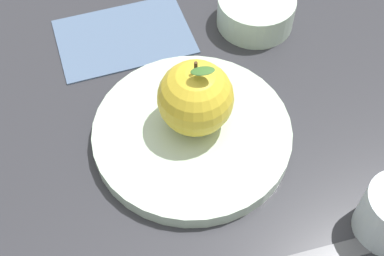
{
  "coord_description": "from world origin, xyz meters",
  "views": [
    {
      "loc": [
        0.23,
        -0.2,
        0.49
      ],
      "look_at": [
        -0.02,
        0.02,
        0.02
      ],
      "focal_mm": 48.71,
      "sensor_mm": 36.0,
      "label": 1
    }
  ],
  "objects_px": {
    "side_bowl": "(256,9)",
    "linen_napkin": "(124,36)",
    "apple": "(196,98)",
    "dinner_plate": "(192,133)"
  },
  "relations": [
    {
      "from": "side_bowl",
      "to": "linen_napkin",
      "type": "xyz_separation_m",
      "value": [
        -0.09,
        -0.15,
        -0.02
      ]
    },
    {
      "from": "apple",
      "to": "linen_napkin",
      "type": "xyz_separation_m",
      "value": [
        -0.18,
        0.03,
        -0.06
      ]
    },
    {
      "from": "apple",
      "to": "dinner_plate",
      "type": "bearing_deg",
      "value": -60.99
    },
    {
      "from": "dinner_plate",
      "to": "apple",
      "type": "bearing_deg",
      "value": 119.01
    },
    {
      "from": "side_bowl",
      "to": "linen_napkin",
      "type": "relative_size",
      "value": 0.59
    },
    {
      "from": "dinner_plate",
      "to": "side_bowl",
      "type": "height_order",
      "value": "side_bowl"
    },
    {
      "from": "apple",
      "to": "linen_napkin",
      "type": "distance_m",
      "value": 0.19
    },
    {
      "from": "dinner_plate",
      "to": "side_bowl",
      "type": "bearing_deg",
      "value": 114.8
    },
    {
      "from": "side_bowl",
      "to": "dinner_plate",
      "type": "bearing_deg",
      "value": -65.2
    },
    {
      "from": "side_bowl",
      "to": "apple",
      "type": "bearing_deg",
      "value": -65.44
    }
  ]
}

